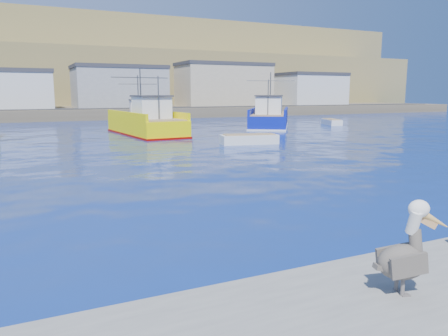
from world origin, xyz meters
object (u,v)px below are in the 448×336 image
Objects in this scene: boat_orange at (140,120)px; pelican at (406,254)px; trawler_blue at (269,118)px; skiff_far at (331,122)px; trawler_yellow_b at (147,123)px; skiff_mid at (249,140)px.

boat_orange is 44.97m from pelican.
boat_orange reaches higher than pelican.
pelican is (-21.26, -40.00, 0.15)m from trawler_blue.
pelican is at bearing -127.45° from skiff_far.
trawler_yellow_b is at bearing -169.34° from trawler_blue.
skiff_mid is 1.07× the size of skiff_far.
skiff_mid is at bearing 67.31° from pelican.
trawler_blue is at bearing 53.82° from skiff_mid.
skiff_mid is at bearing -77.98° from boat_orange.
pelican is at bearing -98.27° from trawler_yellow_b.
boat_orange is at bearing 169.55° from skiff_far.
skiff_mid is at bearing -126.18° from trawler_blue.
trawler_blue is 9.44m from skiff_far.
pelican is (-10.66, -25.50, 0.92)m from skiff_mid.
trawler_yellow_b is 16.16m from trawler_blue.
skiff_mid is 24.73m from skiff_far.
trawler_yellow_b is 1.45× the size of boat_orange.
trawler_yellow_b reaches higher than boat_orange.
trawler_blue reaches higher than skiff_far.
pelican reaches higher than skiff_far.
boat_orange is at bearing 102.02° from skiff_mid.
trawler_blue reaches higher than boat_orange.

